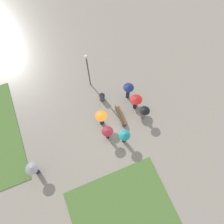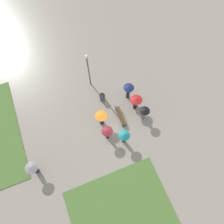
{
  "view_description": "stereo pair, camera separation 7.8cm",
  "coord_description": "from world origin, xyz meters",
  "px_view_note": "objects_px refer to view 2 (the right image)",
  "views": [
    {
      "loc": [
        -6.29,
        2.57,
        18.83
      ],
      "look_at": [
        1.45,
        -0.63,
        0.75
      ],
      "focal_mm": 35.0,
      "sensor_mm": 36.0,
      "label": 1
    },
    {
      "loc": [
        -6.32,
        2.5,
        18.83
      ],
      "look_at": [
        1.45,
        -0.63,
        0.75
      ],
      "focal_mm": 35.0,
      "sensor_mm": 36.0,
      "label": 2
    }
  ],
  "objects_px": {
    "trash_bin": "(102,97)",
    "crowd_person_teal": "(124,136)",
    "lamp_post": "(88,67)",
    "crowd_person_black": "(144,113)",
    "lone_walker_mid_plaza": "(33,169)",
    "crowd_person_navy": "(128,90)",
    "crowd_person_red": "(136,101)",
    "crowd_person_maroon": "(107,132)",
    "crowd_person_orange": "(101,118)",
    "park_bench": "(120,116)"
  },
  "relations": [
    {
      "from": "crowd_person_maroon",
      "to": "lone_walker_mid_plaza",
      "type": "xyz_separation_m",
      "value": [
        -0.6,
        6.61,
        -0.08
      ]
    },
    {
      "from": "crowd_person_orange",
      "to": "crowd_person_maroon",
      "type": "bearing_deg",
      "value": -24.77
    },
    {
      "from": "crowd_person_maroon",
      "to": "crowd_person_navy",
      "type": "bearing_deg",
      "value": -110.27
    },
    {
      "from": "crowd_person_maroon",
      "to": "lone_walker_mid_plaza",
      "type": "bearing_deg",
      "value": 31.76
    },
    {
      "from": "lamp_post",
      "to": "crowd_person_black",
      "type": "xyz_separation_m",
      "value": [
        -5.31,
        -3.26,
        -1.69
      ]
    },
    {
      "from": "trash_bin",
      "to": "crowd_person_orange",
      "type": "relative_size",
      "value": 0.44
    },
    {
      "from": "crowd_person_maroon",
      "to": "lone_walker_mid_plaza",
      "type": "relative_size",
      "value": 0.99
    },
    {
      "from": "crowd_person_black",
      "to": "lone_walker_mid_plaza",
      "type": "height_order",
      "value": "crowd_person_black"
    },
    {
      "from": "crowd_person_red",
      "to": "lone_walker_mid_plaza",
      "type": "relative_size",
      "value": 1.0
    },
    {
      "from": "crowd_person_black",
      "to": "crowd_person_red",
      "type": "distance_m",
      "value": 1.3
    },
    {
      "from": "park_bench",
      "to": "crowd_person_orange",
      "type": "bearing_deg",
      "value": 86.9
    },
    {
      "from": "lamp_post",
      "to": "crowd_person_red",
      "type": "xyz_separation_m",
      "value": [
        -4.04,
        -3.04,
        -1.61
      ]
    },
    {
      "from": "lamp_post",
      "to": "crowd_person_maroon",
      "type": "height_order",
      "value": "lamp_post"
    },
    {
      "from": "crowd_person_navy",
      "to": "crowd_person_red",
      "type": "height_order",
      "value": "crowd_person_navy"
    },
    {
      "from": "crowd_person_teal",
      "to": "lone_walker_mid_plaza",
      "type": "distance_m",
      "value": 7.8
    },
    {
      "from": "trash_bin",
      "to": "crowd_person_orange",
      "type": "xyz_separation_m",
      "value": [
        -2.3,
        0.92,
        0.83
      ]
    },
    {
      "from": "crowd_person_orange",
      "to": "park_bench",
      "type": "bearing_deg",
      "value": 60.9
    },
    {
      "from": "crowd_person_red",
      "to": "crowd_person_maroon",
      "type": "bearing_deg",
      "value": 66.87
    },
    {
      "from": "crowd_person_navy",
      "to": "crowd_person_orange",
      "type": "bearing_deg",
      "value": -79.5
    },
    {
      "from": "crowd_person_navy",
      "to": "crowd_person_orange",
      "type": "height_order",
      "value": "crowd_person_navy"
    },
    {
      "from": "crowd_person_teal",
      "to": "lone_walker_mid_plaza",
      "type": "bearing_deg",
      "value": -40.03
    },
    {
      "from": "lamp_post",
      "to": "crowd_person_navy",
      "type": "relative_size",
      "value": 2.3
    },
    {
      "from": "crowd_person_teal",
      "to": "lone_walker_mid_plaza",
      "type": "height_order",
      "value": "crowd_person_teal"
    },
    {
      "from": "park_bench",
      "to": "crowd_person_maroon",
      "type": "height_order",
      "value": "crowd_person_maroon"
    },
    {
      "from": "lamp_post",
      "to": "crowd_person_red",
      "type": "relative_size",
      "value": 2.54
    },
    {
      "from": "crowd_person_navy",
      "to": "lone_walker_mid_plaza",
      "type": "height_order",
      "value": "crowd_person_navy"
    },
    {
      "from": "lamp_post",
      "to": "crowd_person_black",
      "type": "height_order",
      "value": "lamp_post"
    },
    {
      "from": "crowd_person_black",
      "to": "lamp_post",
      "type": "bearing_deg",
      "value": -65.17
    },
    {
      "from": "crowd_person_red",
      "to": "crowd_person_teal",
      "type": "distance_m",
      "value": 3.54
    },
    {
      "from": "trash_bin",
      "to": "crowd_person_black",
      "type": "bearing_deg",
      "value": -139.34
    },
    {
      "from": "park_bench",
      "to": "crowd_person_orange",
      "type": "height_order",
      "value": "crowd_person_orange"
    },
    {
      "from": "crowd_person_black",
      "to": "crowd_person_orange",
      "type": "relative_size",
      "value": 0.97
    },
    {
      "from": "park_bench",
      "to": "crowd_person_navy",
      "type": "xyz_separation_m",
      "value": [
        1.81,
        -1.58,
        0.85
      ]
    },
    {
      "from": "crowd_person_orange",
      "to": "crowd_person_red",
      "type": "height_order",
      "value": "crowd_person_orange"
    },
    {
      "from": "lamp_post",
      "to": "crowd_person_maroon",
      "type": "bearing_deg",
      "value": 175.33
    },
    {
      "from": "crowd_person_orange",
      "to": "crowd_person_teal",
      "type": "xyz_separation_m",
      "value": [
        -2.35,
        -1.16,
        0.11
      ]
    },
    {
      "from": "crowd_person_navy",
      "to": "crowd_person_red",
      "type": "xyz_separation_m",
      "value": [
        -1.33,
        -0.17,
        -0.08
      ]
    },
    {
      "from": "crowd_person_black",
      "to": "crowd_person_teal",
      "type": "bearing_deg",
      "value": 21.82
    },
    {
      "from": "crowd_person_red",
      "to": "crowd_person_navy",
      "type": "bearing_deg",
      "value": -43.04
    },
    {
      "from": "crowd_person_maroon",
      "to": "lone_walker_mid_plaza",
      "type": "height_order",
      "value": "lone_walker_mid_plaza"
    },
    {
      "from": "crowd_person_navy",
      "to": "crowd_person_teal",
      "type": "xyz_separation_m",
      "value": [
        -3.99,
        2.16,
        0.02
      ]
    },
    {
      "from": "trash_bin",
      "to": "crowd_person_red",
      "type": "height_order",
      "value": "crowd_person_red"
    },
    {
      "from": "lamp_post",
      "to": "crowd_person_teal",
      "type": "relative_size",
      "value": 2.43
    },
    {
      "from": "trash_bin",
      "to": "crowd_person_teal",
      "type": "relative_size",
      "value": 0.44
    },
    {
      "from": "park_bench",
      "to": "crowd_person_orange",
      "type": "relative_size",
      "value": 1.08
    },
    {
      "from": "park_bench",
      "to": "crowd_person_maroon",
      "type": "bearing_deg",
      "value": 129.08
    },
    {
      "from": "park_bench",
      "to": "lamp_post",
      "type": "distance_m",
      "value": 5.26
    },
    {
      "from": "trash_bin",
      "to": "crowd_person_orange",
      "type": "bearing_deg",
      "value": 158.14
    },
    {
      "from": "lone_walker_mid_plaza",
      "to": "crowd_person_maroon",
      "type": "bearing_deg",
      "value": -4.35
    },
    {
      "from": "crowd_person_navy",
      "to": "park_bench",
      "type": "bearing_deg",
      "value": -57.06
    }
  ]
}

